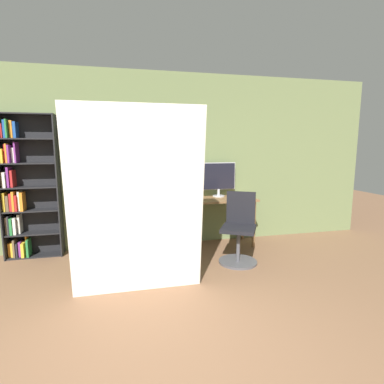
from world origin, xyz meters
The scene contains 6 objects.
wall_back centered at (0.00, 3.03, 1.35)m, with size 8.00×0.06×2.70m.
desk centered at (1.22, 2.72, 0.65)m, with size 1.22×0.56×0.76m.
monitor centered at (1.32, 2.89, 1.07)m, with size 0.55×0.19×0.55m.
office_chair centered at (1.32, 2.01, 0.39)m, with size 0.60×0.60×0.95m.
bookshelf centered at (-1.55, 2.90, 0.99)m, with size 0.75×0.26×2.02m.
mattress_near centered at (-0.06, 1.47, 1.00)m, with size 1.38×0.50×2.01m.
Camera 1 is at (-0.20, -1.69, 1.58)m, focal length 28.00 mm.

